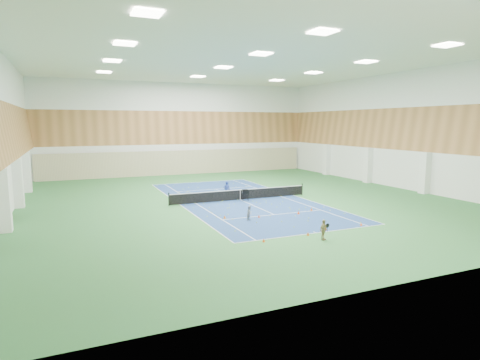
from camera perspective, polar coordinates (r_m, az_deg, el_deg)
name	(u,v)px	position (r m, az deg, el deg)	size (l,w,h in m)	color
ground	(240,200)	(35.63, 0.03, -2.84)	(40.00, 40.00, 0.00)	#2E6B35
room_shell	(240,132)	(35.00, 0.03, 6.85)	(36.00, 40.00, 12.00)	white
wood_cladding	(240,109)	(35.01, 0.03, 10.12)	(36.00, 40.00, 8.00)	#AD7340
ceiling_light_grid	(240,62)	(35.38, 0.03, 16.48)	(21.40, 25.40, 0.06)	white
court_surface	(240,200)	(35.62, 0.03, -2.84)	(10.97, 23.77, 0.01)	navy
tennis_balls_scatter	(240,199)	(35.62, 0.03, -2.77)	(10.57, 22.77, 0.07)	#ADD023
tennis_net	(240,194)	(35.53, 0.03, -1.97)	(12.80, 0.10, 1.10)	black
back_curtain	(182,162)	(53.94, -8.30, 2.49)	(35.40, 0.16, 3.20)	#C6B793
door_left_b	(9,203)	(32.88, -30.06, -2.90)	(0.08, 1.80, 2.20)	#593319
coach	(227,190)	(35.64, -1.89, -1.49)	(0.60, 0.40, 1.66)	navy
child_court	(250,213)	(28.13, 1.39, -4.72)	(0.50, 0.39, 1.02)	gray
child_apron	(323,230)	(23.89, 11.77, -6.96)	(0.71, 0.30, 1.21)	tan
ball_cart	(245,195)	(35.09, 0.78, -2.18)	(0.58, 0.58, 1.00)	black
cone_svc_a	(225,217)	(28.67, -2.19, -5.28)	(0.22, 0.22, 0.24)	orange
cone_svc_b	(259,216)	(28.98, 2.71, -5.16)	(0.20, 0.20, 0.22)	#DF3C0B
cone_svc_c	(299,212)	(30.40, 8.33, -4.59)	(0.22, 0.22, 0.25)	#FF430D
cone_svc_d	(311,209)	(31.67, 10.13, -4.13)	(0.21, 0.21, 0.23)	#D6510B
cone_base_a	(264,240)	(23.20, 3.39, -8.55)	(0.18, 0.18, 0.20)	#FF570D
cone_base_b	(308,234)	(24.79, 9.65, -7.56)	(0.18, 0.18, 0.20)	#E45F0C
cone_base_c	(325,228)	(26.30, 12.06, -6.67)	(0.22, 0.22, 0.24)	#D74B0B
cone_base_d	(361,224)	(27.92, 16.85, -6.04)	(0.18, 0.18, 0.19)	#FF540D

